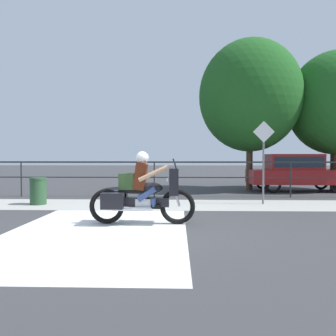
{
  "coord_description": "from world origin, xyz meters",
  "views": [
    {
      "loc": [
        0.89,
        -6.83,
        1.47
      ],
      "look_at": [
        0.63,
        1.67,
        1.21
      ],
      "focal_mm": 35.0,
      "sensor_mm": 36.0,
      "label": 1
    }
  ],
  "objects_px": {
    "tree_behind_car": "(336,103)",
    "trash_bin": "(38,191)",
    "parked_car": "(296,170)",
    "street_sign": "(264,153)",
    "tree_behind_sign": "(250,96)",
    "motorcycle": "(142,192)"
  },
  "relations": [
    {
      "from": "parked_car",
      "to": "tree_behind_car",
      "type": "bearing_deg",
      "value": 13.65
    },
    {
      "from": "trash_bin",
      "to": "tree_behind_car",
      "type": "xyz_separation_m",
      "value": [
        11.52,
        4.9,
        3.52
      ]
    },
    {
      "from": "tree_behind_sign",
      "to": "tree_behind_car",
      "type": "bearing_deg",
      "value": 1.48
    },
    {
      "from": "trash_bin",
      "to": "motorcycle",
      "type": "bearing_deg",
      "value": -39.07
    },
    {
      "from": "parked_car",
      "to": "tree_behind_sign",
      "type": "height_order",
      "value": "tree_behind_sign"
    },
    {
      "from": "tree_behind_sign",
      "to": "tree_behind_car",
      "type": "distance_m",
      "value": 3.88
    },
    {
      "from": "motorcycle",
      "to": "trash_bin",
      "type": "distance_m",
      "value": 4.64
    },
    {
      "from": "trash_bin",
      "to": "street_sign",
      "type": "bearing_deg",
      "value": 2.21
    },
    {
      "from": "parked_car",
      "to": "street_sign",
      "type": "relative_size",
      "value": 1.64
    },
    {
      "from": "motorcycle",
      "to": "tree_behind_sign",
      "type": "bearing_deg",
      "value": 58.83
    },
    {
      "from": "parked_car",
      "to": "street_sign",
      "type": "distance_m",
      "value": 4.96
    },
    {
      "from": "parked_car",
      "to": "tree_behind_sign",
      "type": "xyz_separation_m",
      "value": [
        -1.98,
        0.32,
        3.34
      ]
    },
    {
      "from": "trash_bin",
      "to": "street_sign",
      "type": "relative_size",
      "value": 0.32
    },
    {
      "from": "street_sign",
      "to": "tree_behind_car",
      "type": "distance_m",
      "value": 6.8
    },
    {
      "from": "motorcycle",
      "to": "tree_behind_car",
      "type": "xyz_separation_m",
      "value": [
        7.93,
        7.82,
        3.24
      ]
    },
    {
      "from": "parked_car",
      "to": "tree_behind_car",
      "type": "xyz_separation_m",
      "value": [
        1.89,
        0.42,
        3.02
      ]
    },
    {
      "from": "trash_bin",
      "to": "tree_behind_sign",
      "type": "relative_size",
      "value": 0.13
    },
    {
      "from": "parked_car",
      "to": "trash_bin",
      "type": "bearing_deg",
      "value": -153.98
    },
    {
      "from": "tree_behind_car",
      "to": "trash_bin",
      "type": "bearing_deg",
      "value": -156.97
    },
    {
      "from": "parked_car",
      "to": "tree_behind_sign",
      "type": "distance_m",
      "value": 3.9
    },
    {
      "from": "motorcycle",
      "to": "tree_behind_car",
      "type": "relative_size",
      "value": 0.38
    },
    {
      "from": "trash_bin",
      "to": "tree_behind_car",
      "type": "height_order",
      "value": "tree_behind_car"
    }
  ]
}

